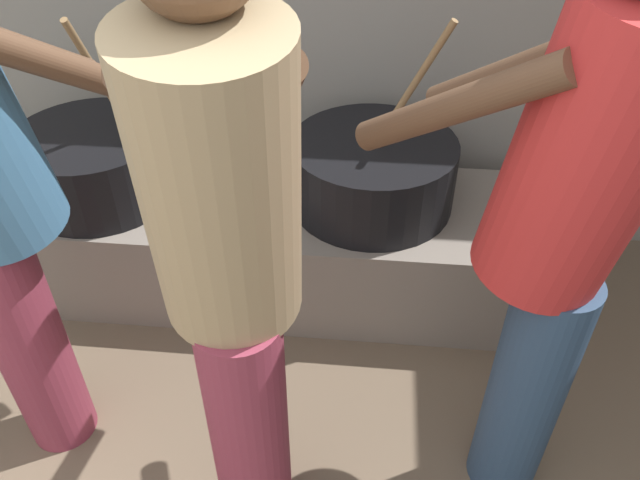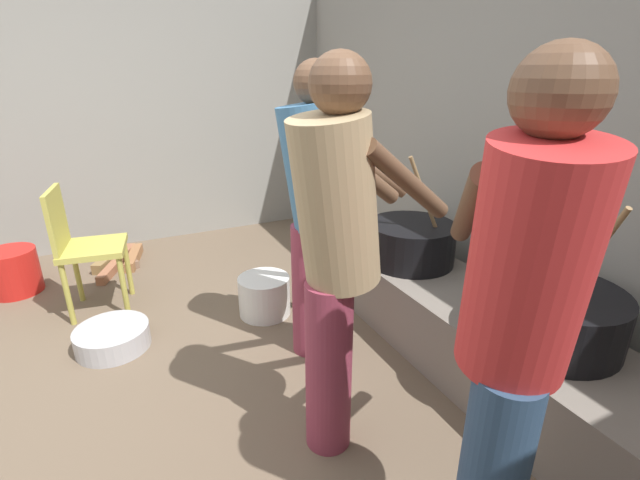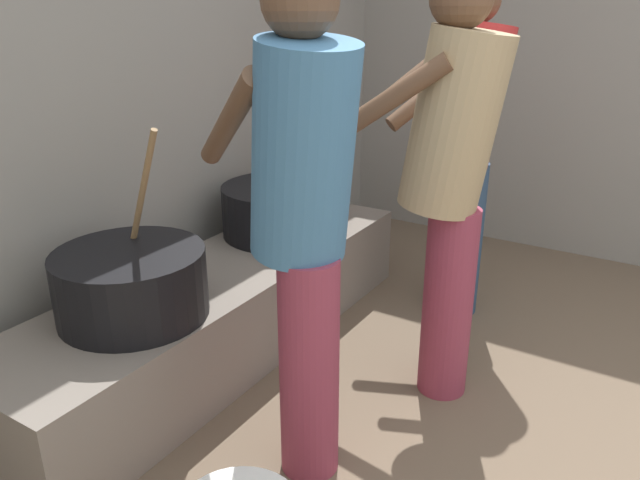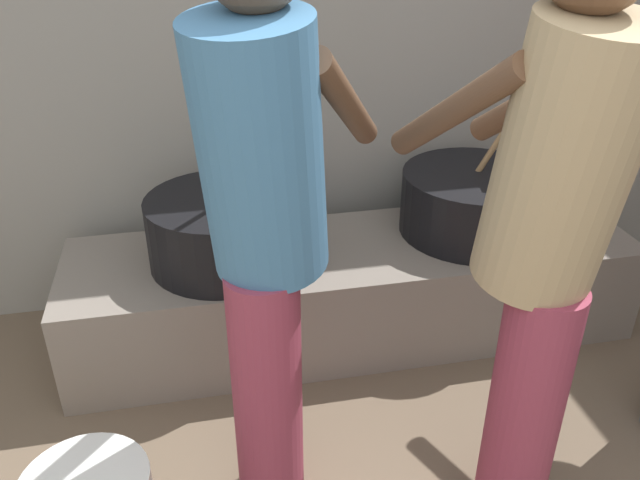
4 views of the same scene
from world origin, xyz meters
name	(u,v)px [view 2 (image 2 of 4)]	position (x,y,z in m)	size (l,w,h in m)	color
ground_plane	(106,418)	(0.00, 0.00, 0.00)	(10.24, 10.24, 0.00)	brown
block_enclosure_left	(73,116)	(-2.56, 0.00, 1.20)	(0.20, 5.04, 2.41)	gray
block_enclosure_rear	(504,136)	(0.00, 2.42, 1.20)	(5.32, 0.20, 2.41)	gray
hearth_ledge	(461,325)	(0.36, 1.90, 0.21)	(2.27, 0.60, 0.41)	slate
cooking_pot_main	(411,242)	(-0.15, 1.89, 0.54)	(0.56, 0.56, 0.71)	black
cooking_pot_secondary	(554,315)	(0.87, 1.93, 0.54)	(0.60, 0.60, 0.71)	black
cook_in_red_shirt	(518,322)	(1.29, 1.13, 0.95)	(0.73, 0.68, 1.65)	navy
cook_in_blue_shirt	(315,199)	(-0.08, 1.17, 0.94)	(0.62, 0.74, 1.64)	#8C3347
cook_in_tan_shirt	(336,246)	(0.58, 0.95, 0.95)	(0.47, 0.73, 1.65)	#8C3347
chair_olive	(82,244)	(-1.18, -0.03, 0.49)	(0.45, 0.45, 0.88)	#B2A847
bucket_red_plastic	(13,272)	(-1.73, -0.56, 0.17)	(0.36, 0.36, 0.34)	red
bucket_white_plastic	(264,296)	(-0.61, 1.03, 0.14)	(0.35, 0.35, 0.27)	silver
metal_mixing_bowl	(113,338)	(-0.63, 0.07, 0.07)	(0.43, 0.43, 0.14)	#B7B7BC
firewood_pile	(120,259)	(-1.97, 0.18, 0.04)	(0.80, 0.43, 0.09)	#9E6143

